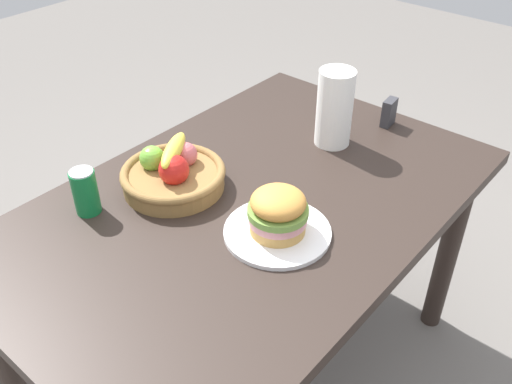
% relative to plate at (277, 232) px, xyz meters
% --- Properties ---
extents(ground_plane, '(8.00, 8.00, 0.00)m').
position_rel_plate_xyz_m(ground_plane, '(0.06, 0.15, -0.76)').
color(ground_plane, slate).
extents(dining_table, '(1.40, 0.90, 0.75)m').
position_rel_plate_xyz_m(dining_table, '(0.06, 0.15, -0.11)').
color(dining_table, '#2D231E').
rests_on(dining_table, ground_plane).
extents(plate, '(0.27, 0.27, 0.01)m').
position_rel_plate_xyz_m(plate, '(0.00, 0.00, 0.00)').
color(plate, white).
rests_on(plate, dining_table).
extents(sandwich, '(0.15, 0.15, 0.12)m').
position_rel_plate_xyz_m(sandwich, '(-0.00, 0.00, 0.07)').
color(sandwich, tan).
rests_on(sandwich, plate).
extents(soda_can, '(0.07, 0.07, 0.13)m').
position_rel_plate_xyz_m(soda_can, '(-0.25, 0.44, 0.06)').
color(soda_can, '#147238').
rests_on(soda_can, dining_table).
extents(fruit_basket, '(0.29, 0.29, 0.13)m').
position_rel_plate_xyz_m(fruit_basket, '(-0.03, 0.35, 0.04)').
color(fruit_basket, olive).
rests_on(fruit_basket, dining_table).
extents(paper_towel_roll, '(0.11, 0.11, 0.24)m').
position_rel_plate_xyz_m(paper_towel_roll, '(0.46, 0.15, 0.11)').
color(paper_towel_roll, white).
rests_on(paper_towel_roll, dining_table).
extents(napkin_holder, '(0.06, 0.04, 0.09)m').
position_rel_plate_xyz_m(napkin_holder, '(0.67, 0.07, 0.04)').
color(napkin_holder, '#333338').
rests_on(napkin_holder, dining_table).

